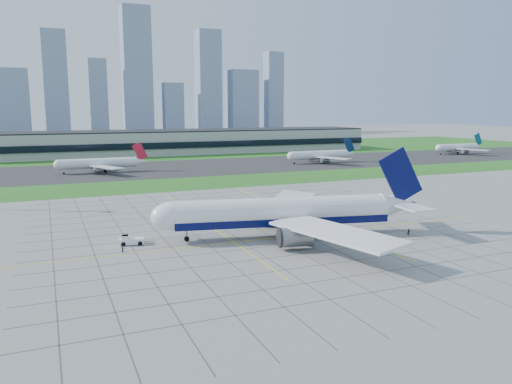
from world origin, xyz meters
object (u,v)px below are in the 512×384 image
Objects in this scene: airliner at (284,213)px; distant_jet_2 at (320,155)px; distant_jet_1 at (100,163)px; pushback_tug at (131,240)px; distant_jet_3 at (458,147)px; crew_far at (409,232)px; crew_near at (123,250)px.

distant_jet_2 is (90.75, 139.30, -1.20)m from airliner.
distant_jet_1 is (-27.41, 142.14, -1.20)m from airliner.
distant_jet_2 reaches higher than pushback_tug.
airliner reaches higher than distant_jet_1.
airliner is 1.54× the size of distant_jet_2.
airliner reaches higher than distant_jet_3.
distant_jet_2 is at bearing -173.63° from distant_jet_3.
airliner is at bearing -143.37° from distant_jet_3.
airliner is 8.22× the size of pushback_tug.
distant_jet_1 is at bearing 112.53° from airliner.
crew_far is at bearing -137.34° from distant_jet_3.
distant_jet_1 is 1.00× the size of distant_jet_2.
crew_near is 0.04× the size of distant_jet_2.
distant_jet_1 is (9.84, 141.51, 3.69)m from crew_near.
airliner is 144.77m from distant_jet_1.
pushback_tug is 182.40m from distant_jet_2.
crew_far is 0.04× the size of distant_jet_2.
pushback_tug is at bearing -179.59° from airliner.
crew_far is (27.81, -10.80, -4.83)m from airliner.
pushback_tug is at bearing -133.43° from distant_jet_2.
crew_far is at bearing -51.80° from crew_near.
crew_far reaches higher than crew_near.
pushback_tug is 64.88m from crew_far.
distant_jet_2 is (62.94, 150.09, 3.63)m from crew_far.
airliner is at bearing 170.56° from crew_far.
airliner is 1.54× the size of distant_jet_3.
distant_jet_1 reaches higher than crew_far.
pushback_tug is (-34.62, 6.86, -4.71)m from airliner.
crew_near is at bearing -132.71° from distant_jet_2.
distant_jet_3 is (176.64, 162.80, 3.63)m from crew_far.
distant_jet_2 reaches higher than crew_near.
distant_jet_1 is at bearing 121.63° from crew_far.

